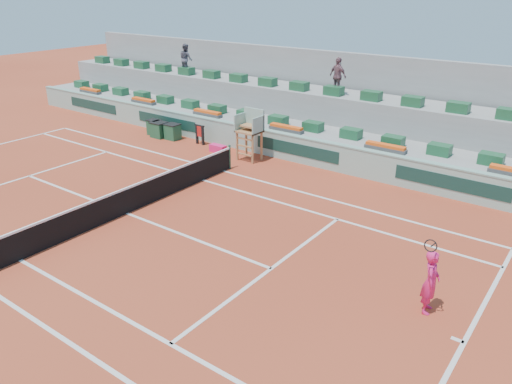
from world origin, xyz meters
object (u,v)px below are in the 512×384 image
(player_bag, at_px, (218,149))
(drink_cooler_a, at_px, (173,132))
(tennis_player, at_px, (431,282))
(umpire_chair, at_px, (250,128))

(player_bag, xyz_separation_m, drink_cooler_a, (-3.37, 0.25, 0.23))
(drink_cooler_a, bearing_deg, player_bag, -4.31)
(drink_cooler_a, distance_m, tennis_player, 17.49)
(umpire_chair, height_order, drink_cooler_a, umpire_chair)
(drink_cooler_a, relative_size, tennis_player, 0.37)
(umpire_chair, relative_size, tennis_player, 1.05)
(player_bag, distance_m, umpire_chair, 2.36)
(umpire_chair, bearing_deg, drink_cooler_a, 178.54)
(player_bag, bearing_deg, umpire_chair, 3.53)
(drink_cooler_a, bearing_deg, umpire_chair, -1.46)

